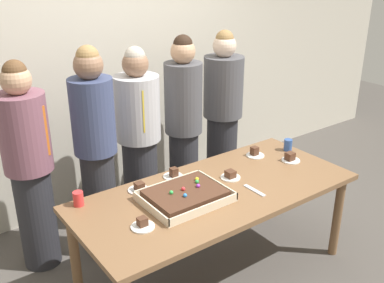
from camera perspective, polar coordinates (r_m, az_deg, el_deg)
The scene contains 18 objects.
ground_plane at distance 3.64m, azimuth 2.87°, elevation -16.38°, with size 12.00×12.00×0.00m, color #4C4742.
interior_back_panel at distance 4.26m, azimuth -10.64°, elevation 11.58°, with size 8.00×0.12×3.00m, color beige.
party_table at distance 3.26m, azimuth 3.10°, elevation -7.32°, with size 2.07×0.92×0.74m.
sheet_cake at distance 3.07m, azimuth -0.88°, elevation -6.91°, with size 0.57×0.44×0.10m.
plated_slice_near_left at distance 3.38m, azimuth 4.92°, elevation -4.36°, with size 0.15×0.15×0.06m.
plated_slice_near_right at distance 2.82m, azimuth -6.32°, elevation -10.49°, with size 0.15×0.15×0.06m.
plated_slice_far_left at distance 3.77m, azimuth 8.03°, elevation -1.49°, with size 0.15×0.15×0.08m.
plated_slice_far_right at distance 3.22m, azimuth -6.79°, elevation -5.93°, with size 0.15×0.15×0.07m.
plated_slice_center_front at distance 3.73m, azimuth 12.43°, elevation -2.08°, with size 0.15×0.15×0.07m.
plated_slice_center_back at distance 3.38m, azimuth -2.39°, elevation -4.24°, with size 0.15×0.15×0.08m.
drink_cup_nearest at distance 3.10m, azimuth -14.31°, elevation -7.08°, with size 0.07×0.07×0.10m, color red.
drink_cup_middle at distance 3.92m, azimuth 12.15°, elevation -0.42°, with size 0.07×0.07×0.10m, color #2D5199.
cake_server_utensil at distance 3.23m, azimuth 7.97°, elevation -6.20°, with size 0.03×0.20×0.01m, color silver.
person_serving_front at distance 3.51m, azimuth -12.15°, elevation -1.24°, with size 0.33×0.33×1.72m.
person_green_shirt_behind at distance 4.06m, azimuth -1.09°, elevation 2.26°, with size 0.34×0.34×1.68m.
person_striped_tie_right at distance 4.38m, azimuth 3.93°, elevation 3.48°, with size 0.38×0.38×1.67m.
person_far_right_suit at distance 3.84m, azimuth -6.78°, elevation 0.25°, with size 0.38×0.38×1.63m.
person_left_edge_reaching at distance 3.51m, azimuth -20.05°, elevation -3.01°, with size 0.36×0.36×1.65m.
Camera 1 is at (-1.81, -2.17, 2.29)m, focal length 41.80 mm.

